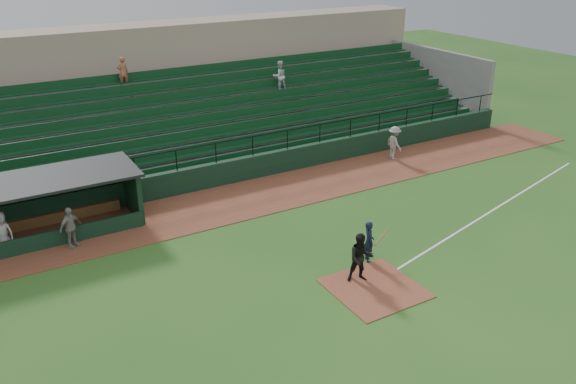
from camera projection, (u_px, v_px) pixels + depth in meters
ground at (357, 275)px, 20.97m from camera, size 90.00×90.00×0.00m
warning_track at (256, 197)px, 27.29m from camera, size 40.00×4.00×0.03m
home_plate_dirt at (375, 288)px, 20.18m from camera, size 3.00×3.00×0.03m
foul_line at (487, 214)px, 25.61m from camera, size 17.49×4.44×0.01m
stadium_structure at (187, 108)px, 33.05m from camera, size 38.00×13.08×6.40m
dugout at (25, 203)px, 23.49m from camera, size 8.90×3.20×2.42m
batter_at_plate at (369, 242)px, 21.58m from camera, size 1.09×0.72×1.65m
umpire at (361, 258)px, 20.28m from camera, size 1.10×1.00×1.85m
runner at (394, 143)px, 31.58m from camera, size 0.80×1.25×1.84m
dugout_player_a at (70, 227)px, 22.52m from camera, size 1.07×0.85×1.69m
dugout_player_b at (2, 233)px, 22.04m from camera, size 1.02×0.89×1.76m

